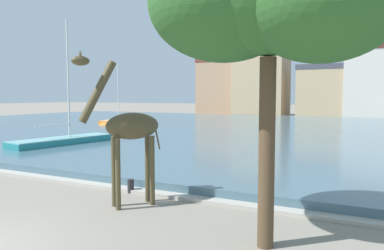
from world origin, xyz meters
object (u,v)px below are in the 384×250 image
at_px(sailboat_orange, 118,122).
at_px(shade_tree, 263,4).
at_px(mooring_bollard, 131,186).
at_px(sailboat_teal, 72,142).
at_px(giraffe_statue, 128,129).

bearing_deg(sailboat_orange, shade_tree, -47.06).
distance_m(sailboat_orange, mooring_bollard, 31.35).
height_order(sailboat_orange, shade_tree, sailboat_orange).
xyz_separation_m(sailboat_teal, shade_tree, (15.90, -10.18, 5.17)).
distance_m(giraffe_statue, sailboat_orange, 33.07).
relative_size(sailboat_orange, shade_tree, 1.38).
bearing_deg(giraffe_statue, mooring_bollard, 124.39).
xyz_separation_m(giraffe_statue, sailboat_orange, (-20.54, 25.83, -2.11)).
bearing_deg(mooring_bollard, sailboat_teal, 143.74).
height_order(shade_tree, mooring_bollard, shade_tree).
relative_size(shade_tree, mooring_bollard, 14.17).
distance_m(giraffe_statue, shade_tree, 5.76).
distance_m(sailboat_orange, sailboat_teal, 19.32).
bearing_deg(shade_tree, sailboat_teal, 147.38).
bearing_deg(shade_tree, giraffe_statue, 164.87).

